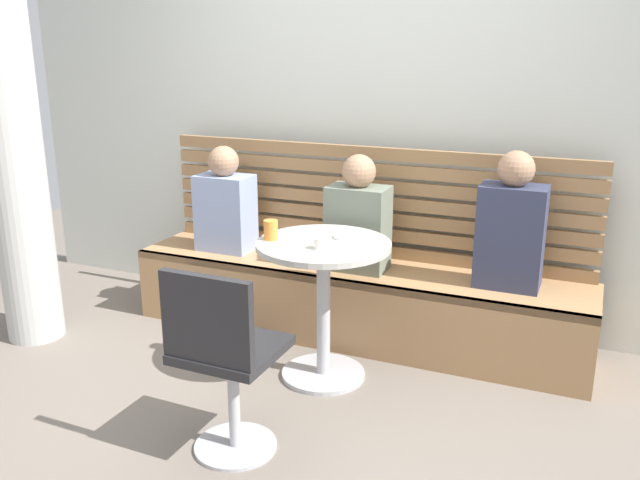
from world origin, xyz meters
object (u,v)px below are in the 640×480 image
booth_bench (353,301)px  cup_espresso_small (320,243)px  plate_small (350,236)px  cafe_table (323,284)px  cup_tumbler_orange (271,230)px  white_chair (224,357)px  person_adult (511,227)px  person_child_left (358,219)px  person_child_middle (225,205)px

booth_bench → cup_espresso_small: size_ratio=48.21×
booth_bench → plate_small: size_ratio=15.88×
cafe_table → plate_small: plate_small is taller
booth_bench → cup_espresso_small: 0.85m
cup_tumbler_orange → cup_espresso_small: cup_tumbler_orange is taller
white_chair → person_adult: person_adult is taller
person_child_left → booth_bench: bearing=140.5°
white_chair → person_child_left: (0.09, 1.32, 0.27)m
person_adult → person_child_middle: 1.72m
cup_espresso_small → plate_small: (0.06, 0.24, -0.02)m
person_adult → person_child_left: bearing=-176.6°
person_child_middle → person_adult: bearing=0.8°
cup_espresso_small → person_adult: bearing=39.8°
cup_tumbler_orange → booth_bench: bearing=69.1°
cup_espresso_small → plate_small: 0.25m
cafe_table → white_chair: (-0.10, -0.81, -0.05)m
cup_espresso_small → booth_bench: bearing=95.6°
white_chair → person_adult: 1.68m
person_adult → cup_espresso_small: bearing=-140.2°
cafe_table → cup_espresso_small: 0.27m
booth_bench → cup_espresso_small: (0.06, -0.65, 0.55)m
person_child_left → person_child_middle: (-0.89, 0.03, -0.00)m
cup_tumbler_orange → white_chair: bearing=-77.6°
cup_tumbler_orange → plate_small: bearing=28.2°
white_chair → person_child_middle: bearing=120.5°
person_child_left → person_child_middle: person_child_left is taller
person_adult → plate_small: person_adult is taller
cafe_table → white_chair: white_chair is taller
cup_espresso_small → person_child_left: bearing=92.9°
cafe_table → white_chair: size_ratio=0.87×
booth_bench → person_child_middle: (-0.86, -0.00, 0.51)m
booth_bench → plate_small: plate_small is taller
booth_bench → person_child_middle: person_child_middle is taller
person_child_middle → booth_bench: bearing=0.1°
person_adult → cup_tumbler_orange: person_adult is taller
booth_bench → plate_small: (0.13, -0.41, 0.52)m
booth_bench → white_chair: size_ratio=3.18×
person_child_left → cafe_table: bearing=-89.7°
cup_espresso_small → plate_small: cup_espresso_small is taller
person_child_middle → cup_espresso_small: 1.12m
person_adult → cup_espresso_small: 1.05m
person_adult → cup_tumbler_orange: bearing=-150.5°
cafe_table → cup_espresso_small: cup_espresso_small is taller
cup_tumbler_orange → plate_small: size_ratio=0.59×
person_child_middle → plate_small: bearing=-22.4°
person_adult → plate_small: size_ratio=4.29×
white_chair → cup_tumbler_orange: size_ratio=8.50×
person_adult → person_child_middle: size_ratio=1.11×
booth_bench → person_child_left: (0.03, -0.03, 0.51)m
white_chair → person_child_left: bearing=85.9°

